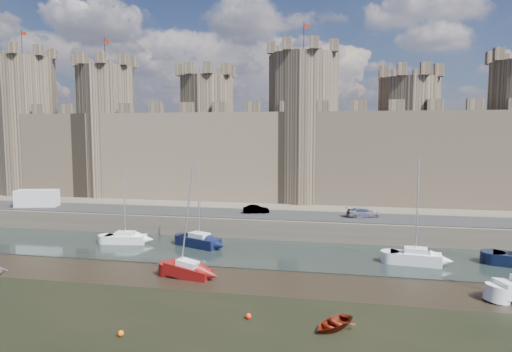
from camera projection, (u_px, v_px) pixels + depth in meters
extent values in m
cube|color=black|center=(263.00, 253.00, 50.78)|extent=(160.00, 12.00, 0.08)
cube|color=#4C443A|center=(298.00, 197.00, 85.79)|extent=(160.00, 60.00, 2.50)
cube|color=black|center=(277.00, 215.00, 60.30)|extent=(160.00, 7.00, 0.10)
cube|color=#42382B|center=(290.00, 157.00, 73.28)|extent=(100.00, 9.00, 14.00)
cylinder|color=#42382B|center=(26.00, 126.00, 82.18)|extent=(11.00, 11.00, 24.00)
cylinder|color=black|center=(22.00, 44.00, 80.76)|extent=(0.10, 0.10, 5.00)
cube|color=#A22515|center=(24.00, 33.00, 80.49)|extent=(1.00, 0.03, 0.60)
cylinder|color=#42382B|center=(107.00, 132.00, 79.15)|extent=(10.00, 10.00, 22.00)
cylinder|color=black|center=(105.00, 52.00, 77.83)|extent=(0.10, 0.10, 5.00)
cube|color=#A22515|center=(107.00, 41.00, 77.56)|extent=(1.00, 0.03, 0.60)
cylinder|color=#42382B|center=(207.00, 138.00, 75.72)|extent=(9.00, 9.00, 20.00)
cylinder|color=#42382B|center=(303.00, 128.00, 72.45)|extent=(11.00, 11.00, 23.00)
cylinder|color=black|center=(304.00, 38.00, 71.08)|extent=(0.10, 0.10, 5.00)
cube|color=#A22515|center=(307.00, 26.00, 70.81)|extent=(1.00, 0.03, 0.60)
cylinder|color=#42382B|center=(408.00, 142.00, 69.52)|extent=(9.00, 9.00, 19.00)
imported|color=gray|center=(42.00, 203.00, 67.30)|extent=(3.38, 1.93, 1.08)
imported|color=gray|center=(256.00, 209.00, 61.33)|extent=(3.71, 2.08, 1.16)
imported|color=gray|center=(364.00, 213.00, 58.48)|extent=(4.73, 2.85, 1.28)
cube|color=silver|center=(37.00, 199.00, 66.61)|extent=(6.19, 3.67, 2.53)
cube|color=silver|center=(126.00, 239.00, 55.04)|extent=(5.05, 2.54, 0.99)
cube|color=silver|center=(125.00, 233.00, 54.97)|extent=(2.31, 1.60, 0.45)
cylinder|color=silver|center=(124.00, 202.00, 54.60)|extent=(0.14, 0.14, 8.06)
cube|color=black|center=(199.00, 242.00, 53.39)|extent=(5.54, 3.90, 1.13)
cube|color=silver|center=(199.00, 235.00, 53.31)|extent=(2.67, 2.20, 0.51)
cylinder|color=silver|center=(199.00, 198.00, 52.88)|extent=(0.14, 0.14, 9.23)
cube|color=silver|center=(416.00, 259.00, 46.31)|extent=(5.16, 2.49, 1.17)
cube|color=silver|center=(416.00, 250.00, 46.23)|extent=(2.35, 1.60, 0.53)
cylinder|color=silver|center=(417.00, 206.00, 45.79)|extent=(0.14, 0.14, 9.57)
cube|color=#660C0B|center=(188.00, 272.00, 42.34)|extent=(4.59, 2.42, 1.11)
cube|color=silver|center=(188.00, 263.00, 42.26)|extent=(2.11, 1.50, 0.50)
cylinder|color=silver|center=(187.00, 218.00, 41.84)|extent=(0.14, 0.14, 9.08)
imported|color=maroon|center=(333.00, 324.00, 31.29)|extent=(3.81, 3.93, 0.66)
sphere|color=#ED5B0A|center=(121.00, 333.00, 30.17)|extent=(0.42, 0.42, 0.42)
sphere|color=#FF280B|center=(248.00, 316.00, 32.98)|extent=(0.42, 0.42, 0.42)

